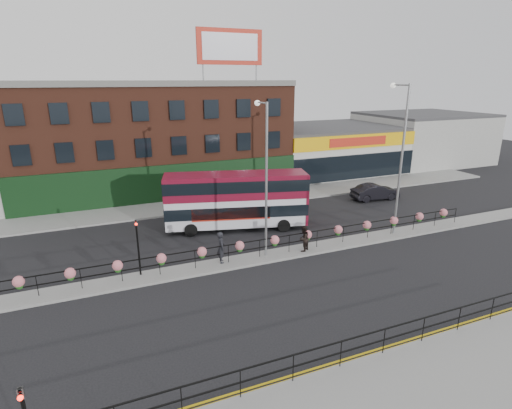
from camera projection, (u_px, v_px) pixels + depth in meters
name	position (u px, v px, depth m)	size (l,w,h in m)	color
ground	(275.00, 256.00, 24.72)	(120.00, 120.00, 0.00)	black
south_pavement	(418.00, 387.00, 14.13)	(60.00, 4.00, 0.15)	gray
north_pavement	(217.00, 202.00, 35.28)	(60.00, 4.00, 0.15)	gray
median	(275.00, 255.00, 24.70)	(60.00, 1.60, 0.15)	gray
yellow_line_inner	(376.00, 350.00, 16.18)	(60.00, 0.10, 0.01)	gold
yellow_line_outer	(379.00, 352.00, 16.02)	(60.00, 0.10, 0.01)	gold
brick_building	(153.00, 136.00, 39.31)	(25.00, 12.21, 10.30)	brown
supermarket	(326.00, 148.00, 47.31)	(15.00, 12.25, 5.30)	silver
warehouse_east	(422.00, 137.00, 52.63)	(14.50, 12.00, 6.30)	#A4A5A0
billboard	(230.00, 47.00, 34.88)	(6.00, 0.29, 4.40)	red
median_railing	(275.00, 241.00, 24.41)	(30.04, 0.56, 1.23)	black
south_railing	(341.00, 348.00, 14.81)	(20.04, 0.05, 1.12)	black
double_decker_bus	(237.00, 195.00, 28.65)	(10.45, 4.87, 4.11)	silver
car	(375.00, 192.00, 36.18)	(4.49, 1.86, 1.45)	black
pedestrian_a	(221.00, 247.00, 23.33)	(0.54, 0.75, 1.91)	black
pedestrian_b	(304.00, 239.00, 24.93)	(1.01, 0.96, 1.66)	black
lamp_column_west	(265.00, 168.00, 23.07)	(0.33, 1.61, 9.19)	gray
lamp_column_east	(400.00, 148.00, 26.46)	(0.36, 1.78, 10.12)	gray
traffic_light_median	(137.00, 236.00, 21.41)	(0.15, 0.28, 3.65)	black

